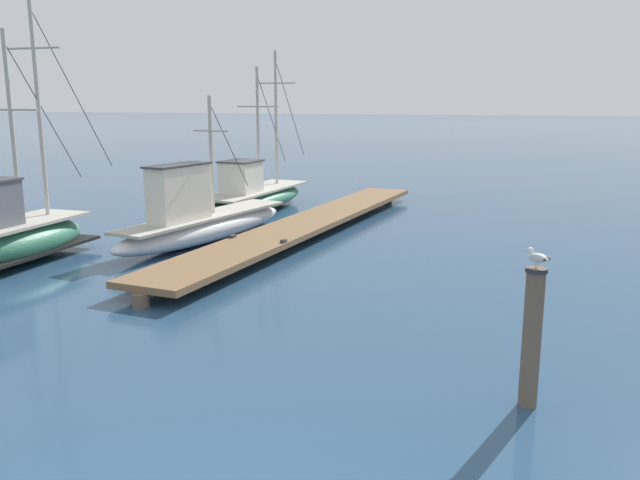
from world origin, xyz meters
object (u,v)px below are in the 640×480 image
mooring_piling (532,336)px  perched_seagull (538,257)px  fishing_boat_0 (253,196)px  fishing_boat_5 (14,236)px  fishing_boat_1 (201,220)px

mooring_piling → perched_seagull: perched_seagull is taller
perched_seagull → mooring_piling: bearing=149.9°
fishing_boat_0 → fishing_boat_5: fishing_boat_5 is taller
fishing_boat_0 → perched_seagull: size_ratio=23.67×
fishing_boat_0 → fishing_boat_1: 5.77m
perched_seagull → fishing_boat_1: bearing=142.5°
fishing_boat_1 → fishing_boat_5: size_ratio=1.10×
fishing_boat_0 → fishing_boat_1: size_ratio=1.07×
fishing_boat_1 → perched_seagull: bearing=-37.5°
fishing_boat_0 → fishing_boat_1: fishing_boat_0 is taller
fishing_boat_0 → mooring_piling: 17.38m
fishing_boat_0 → perched_seagull: 17.45m
fishing_boat_5 → mooring_piling: size_ratio=3.49×
fishing_boat_0 → perched_seagull: bearing=-50.2°
mooring_piling → perched_seagull: size_ratio=5.72×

